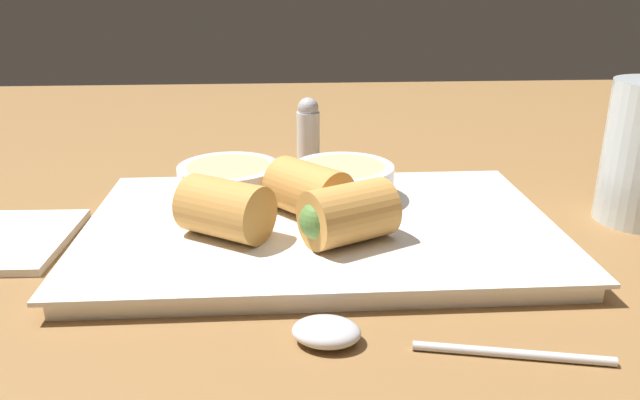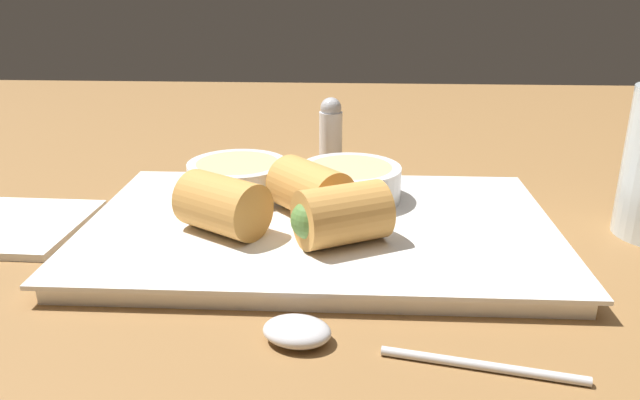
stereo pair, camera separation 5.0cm
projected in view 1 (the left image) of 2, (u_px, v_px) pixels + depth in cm
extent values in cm
cube|color=olive|center=(372.00, 259.00, 46.38)|extent=(180.00, 140.00, 2.00)
cube|color=white|center=(320.00, 232.00, 47.10)|extent=(33.39, 21.59, 1.20)
cube|color=white|center=(320.00, 222.00, 46.83)|extent=(34.73, 22.46, 0.30)
cylinder|color=#D19347|center=(225.00, 209.00, 43.37)|extent=(7.28, 6.72, 4.12)
sphere|color=#B23D2D|center=(198.00, 203.00, 44.46)|extent=(2.68, 2.68, 2.68)
cylinder|color=#D19347|center=(349.00, 213.00, 42.56)|extent=(7.22, 6.41, 4.12)
sphere|color=#56843D|center=(319.00, 220.00, 41.41)|extent=(2.68, 2.68, 2.68)
cylinder|color=#D19347|center=(309.00, 190.00, 47.02)|extent=(7.05, 7.23, 4.12)
sphere|color=#B23D2D|center=(287.00, 183.00, 48.61)|extent=(2.68, 2.68, 2.68)
cylinder|color=white|center=(343.00, 182.00, 50.96)|extent=(8.29, 8.29, 2.76)
cylinder|color=#DBBC89|center=(343.00, 169.00, 50.57)|extent=(6.80, 6.80, 0.50)
cylinder|color=white|center=(229.00, 182.00, 51.03)|extent=(8.29, 8.29, 2.76)
cylinder|color=#DBBC89|center=(228.00, 168.00, 50.63)|extent=(6.80, 6.80, 0.50)
cylinder|color=silver|center=(512.00, 353.00, 32.81)|extent=(10.30, 2.66, 0.50)
ellipsoid|color=silver|center=(326.00, 332.00, 34.01)|extent=(4.36, 3.68, 1.33)
cylinder|color=silver|center=(308.00, 137.00, 65.49)|extent=(2.44, 2.44, 5.28)
sphere|color=#B7B7BC|center=(308.00, 108.00, 64.42)|extent=(2.19, 2.19, 2.19)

